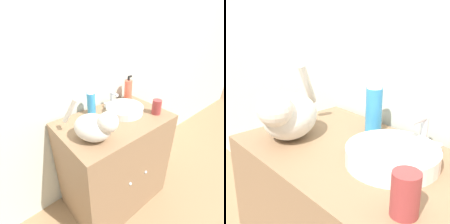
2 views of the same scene
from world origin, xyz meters
The scene contains 6 objects.
wall_back centered at (0.00, 0.55, 1.25)m, with size 6.00×0.05×2.50m.
sink_basin centered at (0.12, 0.29, 0.84)m, with size 0.28×0.28×0.05m.
faucet centered at (0.12, 0.43, 0.86)m, with size 0.14×0.09×0.12m.
cat centered at (-0.23, 0.15, 0.90)m, with size 0.26×0.35×0.25m.
spray_bottle centered at (-0.08, 0.42, 0.91)m, with size 0.06×0.06×0.20m.
cup centered at (0.29, 0.13, 0.86)m, with size 0.07×0.07×0.11m.
Camera 2 is at (0.64, -0.37, 1.27)m, focal length 50.00 mm.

